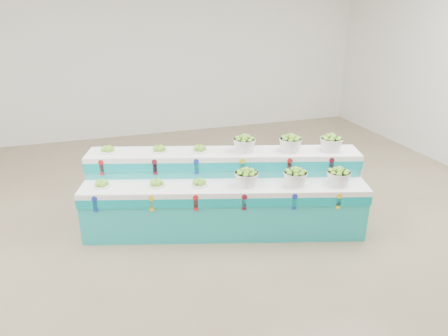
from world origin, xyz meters
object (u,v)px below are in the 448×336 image
Objects in this scene: display_stand at (224,193)px; basket_lower_left at (246,177)px; basket_upper_right at (331,143)px; plate_upper_mid at (159,149)px.

display_stand is 12.20× the size of basket_lower_left.
basket_lower_left is 1.30m from basket_upper_right.
display_stand is 12.20× the size of basket_upper_right.
display_stand is 1.61m from basket_upper_right.
basket_upper_right is at bearing -16.33° from plate_upper_mid.
basket_upper_right is (2.24, -0.65, 0.06)m from plate_upper_mid.
plate_upper_mid is at bearing 163.67° from basket_upper_right.
basket_lower_left is 1.00× the size of basket_upper_right.
basket_lower_left is at bearing -39.25° from display_stand.
basket_lower_left is 1.26m from plate_upper_mid.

